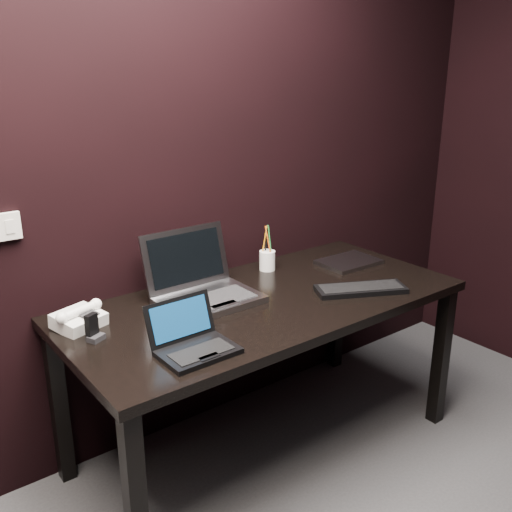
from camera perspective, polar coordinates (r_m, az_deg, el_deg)
wall_back at (r=2.43m, az=-10.59°, el=9.35°), size 4.00×0.00×4.00m
desk at (r=2.45m, az=0.94°, el=-5.92°), size 1.70×0.80×0.74m
netbook at (r=1.99m, az=-6.32°, el=-8.55°), size 0.26×0.23×0.17m
silver_laptop at (r=2.39m, az=-5.31°, el=-3.21°), size 0.40×0.36×0.28m
ext_keyboard at (r=2.52m, az=10.43°, el=-3.26°), size 0.41×0.29×0.02m
closed_laptop at (r=2.86m, az=9.26°, el=-0.59°), size 0.29×0.21×0.02m
desk_phone at (r=2.24m, az=-17.28°, el=-5.98°), size 0.21×0.19×0.10m
mobile_phone at (r=2.13m, az=-15.97°, el=-7.17°), size 0.07×0.07×0.10m
pen_cup at (r=2.73m, az=1.13°, el=-0.36°), size 0.09×0.09×0.22m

